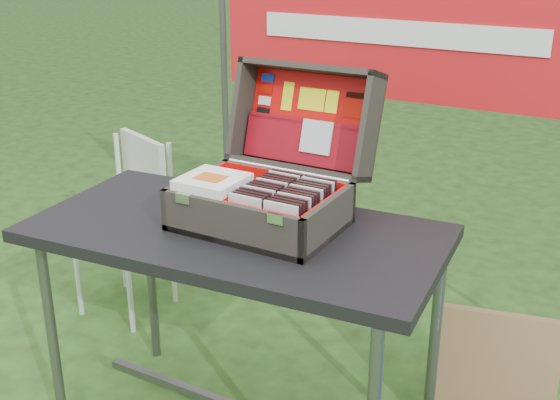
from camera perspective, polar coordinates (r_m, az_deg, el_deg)
The scene contains 85 objects.
table at distance 2.40m, azimuth -3.43°, elevation -11.20°, with size 1.30×0.65×0.81m, color black, non-canonical shape.
table_top at distance 2.22m, azimuth -3.65°, elevation -2.73°, with size 1.30×0.65×0.04m, color black.
table_leg_fl at distance 2.58m, azimuth -18.04°, elevation -10.35°, with size 0.04×0.04×0.77m, color #59595B.
table_leg_bl at distance 2.91m, azimuth -10.46°, elevation -5.85°, with size 0.04×0.04×0.77m, color #59595B.
table_leg_br at distance 2.41m, azimuth 12.35°, elevation -12.12°, with size 0.04×0.04×0.77m, color #59595B.
suitcase at distance 2.19m, azimuth -0.90°, elevation 3.87°, with size 0.50×0.51×0.45m, color #433E34, non-canonical shape.
suitcase_base_bottom at distance 2.21m, azimuth -1.65°, elevation -1.90°, with size 0.50×0.35×0.02m, color #433E34.
suitcase_base_wall_front at distance 2.06m, azimuth -4.07°, elevation -2.04°, with size 0.50×0.02×0.13m, color #433E34.
suitcase_base_wall_back at distance 2.33m, azimuth 0.46°, elevation 0.79°, with size 0.50×0.02×0.13m, color #433E34.
suitcase_base_wall_left at distance 2.31m, azimuth -6.74°, elevation 0.54°, with size 0.02×0.35×0.13m, color #433E34.
suitcase_base_wall_right at distance 2.09m, azimuth 3.96°, elevation -1.73°, with size 0.02×0.35×0.13m, color #433E34.
suitcase_liner_floor at distance 2.21m, azimuth -1.65°, elevation -1.60°, with size 0.46×0.32×0.01m, color red.
suitcase_latch_left at distance 2.12m, azimuth -7.87°, elevation 0.13°, with size 0.05×0.01×0.03m, color silver.
suitcase_latch_right at distance 1.95m, azimuth -0.35°, elevation -1.53°, with size 0.05×0.01×0.03m, color silver.
suitcase_hinge at distance 2.31m, azimuth 0.58°, elevation 2.41°, with size 0.02×0.02×0.45m, color silver.
suitcase_lid_back at distance 2.42m, azimuth 2.55°, elevation 6.55°, with size 0.50×0.35×0.02m, color #433E34.
suitcase_lid_rim_far at distance 2.37m, azimuth 2.56°, elevation 10.65°, with size 0.50×0.02×0.13m, color #433E34.
suitcase_lid_rim_near at distance 2.37m, azimuth 1.36°, elevation 2.63°, with size 0.50×0.02×0.13m, color #433E34.
suitcase_lid_rim_left at distance 2.48m, azimuth -2.97°, elevation 7.32°, with size 0.02×0.35×0.13m, color #433E34.
suitcase_lid_rim_right at distance 2.27m, azimuth 7.33°, elevation 5.85°, with size 0.02×0.35×0.13m, color #433E34.
suitcase_lid_liner at distance 2.41m, azimuth 2.42°, elevation 6.57°, with size 0.45×0.31×0.01m, color red.
suitcase_liner_wall_front at distance 2.07m, azimuth -3.88°, elevation -1.67°, with size 0.46×0.01×0.11m, color red.
suitcase_liner_wall_back at distance 2.31m, azimuth 0.31°, elevation 0.92°, with size 0.46×0.01×0.11m, color red.
suitcase_liner_wall_left at distance 2.30m, azimuth -6.49°, elevation 0.71°, with size 0.01×0.32×0.11m, color red.
suitcase_liner_wall_right at distance 2.09m, azimuth 3.65°, elevation -1.42°, with size 0.01×0.32×0.11m, color red.
suitcase_lid_pocket at distance 2.39m, azimuth 1.93°, elevation 4.66°, with size 0.44×0.14×0.03m, color maroon.
suitcase_pocket_edge at distance 2.38m, azimuth 2.12°, elevation 6.35°, with size 0.43×0.02×0.02m, color maroon.
suitcase_pocket_cd at distance 2.35m, azimuth 2.99°, elevation 5.13°, with size 0.11×0.11×0.01m, color silver.
lid_sticker_cc_a at distance 2.49m, azimuth -1.00°, elevation 9.90°, with size 0.05×0.03×0.00m, color #1933B2.
lid_sticker_cc_b at distance 2.49m, azimuth -1.13°, elevation 8.99°, with size 0.05×0.03×0.00m, color #B90F03.
lid_sticker_cc_c at distance 2.49m, azimuth -1.26°, elevation 8.08°, with size 0.05×0.03×0.00m, color white.
lid_sticker_cc_d at distance 2.49m, azimuth -1.39°, elevation 7.17°, with size 0.05×0.03×0.00m, color black.
lid_card_neon_tall at distance 2.44m, azimuth 0.63°, elevation 8.43°, with size 0.04×0.10×0.00m, color yellow.
lid_card_neon_main at distance 2.40m, azimuth 2.60°, elevation 8.18°, with size 0.10×0.08×0.00m, color yellow.
lid_card_neon_small at distance 2.37m, azimuth 4.24°, elevation 7.97°, with size 0.04×0.08×0.00m, color yellow.
lid_sticker_band at distance 2.33m, azimuth 6.22°, elevation 7.70°, with size 0.09×0.09×0.00m, color #B90F03.
lid_sticker_band_bar at distance 2.34m, azimuth 6.33°, elevation 8.42°, with size 0.08×0.02×0.00m, color black.
cd_left_0 at distance 2.06m, azimuth -2.84°, elevation -1.32°, with size 0.11×0.01×0.13m, color silver.
cd_left_1 at distance 2.08m, azimuth -2.55°, elevation -1.14°, with size 0.11×0.01×0.13m, color black.
cd_left_2 at distance 2.09m, azimuth -2.27°, elevation -0.96°, with size 0.11×0.01×0.13m, color black.
cd_left_3 at distance 2.11m, azimuth -1.99°, elevation -0.79°, with size 0.11×0.01×0.13m, color black.
cd_left_4 at distance 2.12m, azimuth -1.72°, elevation -0.62°, with size 0.11×0.01×0.13m, color silver.
cd_left_5 at distance 2.14m, azimuth -1.45°, elevation -0.45°, with size 0.11×0.01×0.13m, color black.
cd_left_6 at distance 2.15m, azimuth -1.18°, elevation -0.28°, with size 0.11×0.01×0.13m, color black.
cd_left_7 at distance 2.17m, azimuth -0.92°, elevation -0.12°, with size 0.11×0.01×0.13m, color black.
cd_left_8 at distance 2.19m, azimuth -0.66°, elevation 0.04°, with size 0.11×0.01×0.13m, color silver.
cd_left_9 at distance 2.20m, azimuth -0.41°, elevation 0.20°, with size 0.11×0.01×0.13m, color black.
cd_left_10 at distance 2.22m, azimuth -0.16°, elevation 0.36°, with size 0.11×0.01×0.13m, color black.
cd_left_11 at distance 2.23m, azimuth 0.09°, elevation 0.52°, with size 0.11×0.01×0.13m, color black.
cd_left_12 at distance 2.25m, azimuth 0.33°, elevation 0.67°, with size 0.11×0.01×0.13m, color silver.
cd_left_13 at distance 2.27m, azimuth 0.57°, elevation 0.82°, with size 0.11×0.01×0.13m, color black.
cd_right_0 at distance 2.01m, azimuth 0.07°, elevation -1.96°, with size 0.11×0.01×0.13m, color silver.
cd_right_1 at distance 2.02m, azimuth 0.34°, elevation -1.77°, with size 0.11×0.01×0.13m, color black.
cd_right_2 at distance 2.04m, azimuth 0.60°, elevation -1.59°, with size 0.11×0.01×0.13m, color black.
cd_right_3 at distance 2.05m, azimuth 0.87°, elevation -1.40°, with size 0.11×0.01×0.13m, color black.
cd_right_4 at distance 2.07m, azimuth 1.13°, elevation -1.22°, with size 0.11×0.01×0.13m, color silver.
cd_right_5 at distance 2.08m, azimuth 1.38°, elevation -1.04°, with size 0.11×0.01×0.13m, color black.
cd_right_6 at distance 2.10m, azimuth 1.63°, elevation -0.87°, with size 0.11×0.01×0.13m, color black.
cd_right_7 at distance 2.12m, azimuth 1.88°, elevation -0.70°, with size 0.11×0.01×0.13m, color black.
cd_right_8 at distance 2.13m, azimuth 2.12°, elevation -0.53°, with size 0.11×0.01×0.13m, color silver.
cd_right_9 at distance 2.15m, azimuth 2.36°, elevation -0.36°, with size 0.11×0.01×0.13m, color black.
cd_right_10 at distance 2.17m, azimuth 2.60°, elevation -0.19°, with size 0.11×0.01×0.13m, color black.
cd_right_11 at distance 2.18m, azimuth 2.83°, elevation -0.03°, with size 0.11×0.01×0.13m, color black.
cd_right_12 at distance 2.20m, azimuth 3.06°, elevation 0.13°, with size 0.11×0.01×0.13m, color silver.
cd_right_13 at distance 2.21m, azimuth 3.29°, elevation 0.29°, with size 0.11×0.01×0.13m, color black.
songbook_0 at distance 2.18m, azimuth -5.49°, elevation 1.20°, with size 0.19×0.19×0.01m, color white.
songbook_1 at distance 2.18m, azimuth -5.49°, elevation 1.33°, with size 0.19×0.19×0.01m, color white.
songbook_2 at distance 2.18m, azimuth -5.50°, elevation 1.45°, with size 0.19×0.19×0.01m, color white.
songbook_3 at distance 2.17m, azimuth -5.50°, elevation 1.57°, with size 0.19×0.19×0.01m, color white.
songbook_4 at distance 2.17m, azimuth -5.51°, elevation 1.70°, with size 0.19×0.19×0.01m, color white.
songbook_5 at distance 2.17m, azimuth -5.51°, elevation 1.82°, with size 0.19×0.19×0.01m, color white.
songbook_graphic at distance 2.16m, azimuth -5.66°, elevation 1.84°, with size 0.09×0.07×0.00m, color #D85919.
chair at distance 3.29m, azimuth -12.66°, elevation -2.42°, with size 0.37×0.40×0.81m, color silver, non-canonical shape.
chair_seat at distance 3.29m, azimuth -12.67°, elevation -2.27°, with size 0.37×0.37×0.03m, color silver.
chair_backrest at distance 3.33m, azimuth -10.98°, elevation 1.93°, with size 0.37×0.03×0.38m, color silver.
chair_leg_fl at distance 3.37m, azimuth -16.13°, elevation -5.85°, with size 0.02×0.02×0.41m, color silver.
chair_leg_fr at distance 3.17m, azimuth -12.12°, elevation -7.21°, with size 0.02×0.02×0.41m, color silver.
chair_leg_bl at distance 3.57m, azimuth -12.64°, elevation -3.94°, with size 0.02×0.02×0.41m, color silver.
chair_leg_br at distance 3.38m, azimuth -8.67°, elevation -5.10°, with size 0.02×0.02×0.41m, color silver.
chair_upright_left at distance 3.44m, azimuth -12.96°, elevation 2.19°, with size 0.02×0.02×0.38m, color silver.
chair_upright_right at distance 3.24m, azimuth -8.86°, elevation 1.35°, with size 0.02×0.02×0.38m, color silver.
cardboard_box at distance 2.67m, azimuth 17.02°, elevation -13.35°, with size 0.42×0.07×0.44m, color olive.
banner_post_left at distance 3.42m, azimuth -4.46°, elevation 6.90°, with size 0.03×0.03×1.70m, color #59595B.
banner at distance 2.94m, azimuth 9.47°, elevation 13.29°, with size 1.60×0.01×0.55m, color red.
banner_text at distance 2.93m, azimuth 9.38°, elevation 13.26°, with size 1.20×0.00×0.10m, color white.
Camera 1 is at (1.01, -1.65, 1.69)m, focal length 45.00 mm.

